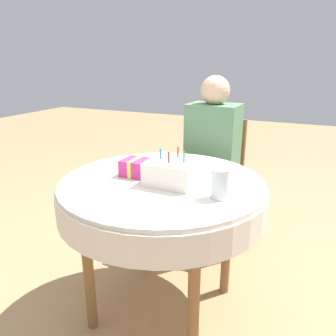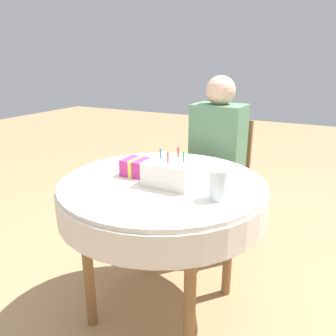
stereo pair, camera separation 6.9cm
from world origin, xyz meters
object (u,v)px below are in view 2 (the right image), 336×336
Objects in this scene: person at (216,152)px; birthday_cake at (173,172)px; drinking_glass at (218,185)px; chair at (220,180)px; gift_box at (137,167)px.

birthday_cake is (0.04, -0.71, 0.09)m from person.
person is 0.85m from drinking_glass.
chair reaches higher than gift_box.
gift_box is (-0.45, 0.10, -0.02)m from drinking_glass.
person reaches higher than gift_box.
chair reaches higher than drinking_glass.
chair is at bearing 77.30° from gift_box.
person reaches higher than chair.
chair is at bearing 92.39° from birthday_cake.
person is 9.44× the size of drinking_glass.
chair is 0.86m from birthday_cake.
birthday_cake is (0.03, -0.80, 0.31)m from chair.
gift_box is (-0.18, -0.78, 0.29)m from chair.
drinking_glass is (0.28, -0.79, 0.10)m from person.
person reaches higher than birthday_cake.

